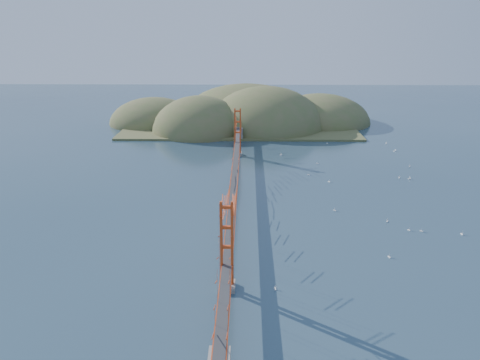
{
  "coord_description": "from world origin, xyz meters",
  "views": [
    {
      "loc": [
        2.46,
        -80.7,
        31.95
      ],
      "look_at": [
        1.09,
        0.0,
        3.99
      ],
      "focal_mm": 35.0,
      "sensor_mm": 36.0,
      "label": 1
    }
  ],
  "objects_px": {
    "bridge": "(234,164)",
    "sailboat_0": "(389,256)",
    "sailboat_2": "(422,231)",
    "sailboat_1": "(335,210)"
  },
  "relations": [
    {
      "from": "bridge",
      "to": "sailboat_1",
      "type": "bearing_deg",
      "value": -15.34
    },
    {
      "from": "bridge",
      "to": "sailboat_2",
      "type": "xyz_separation_m",
      "value": [
        30.08,
        -13.14,
        -6.86
      ]
    },
    {
      "from": "bridge",
      "to": "sailboat_2",
      "type": "height_order",
      "value": "bridge"
    },
    {
      "from": "sailboat_2",
      "to": "sailboat_1",
      "type": "relative_size",
      "value": 1.0
    },
    {
      "from": "bridge",
      "to": "sailboat_0",
      "type": "height_order",
      "value": "bridge"
    },
    {
      "from": "sailboat_2",
      "to": "sailboat_0",
      "type": "distance_m",
      "value": 11.41
    },
    {
      "from": "sailboat_0",
      "to": "bridge",
      "type": "bearing_deg",
      "value": 136.08
    },
    {
      "from": "sailboat_1",
      "to": "sailboat_0",
      "type": "xyz_separation_m",
      "value": [
        4.77,
        -16.85,
        -0.0
      ]
    },
    {
      "from": "bridge",
      "to": "sailboat_0",
      "type": "bearing_deg",
      "value": -43.92
    },
    {
      "from": "sailboat_1",
      "to": "sailboat_0",
      "type": "bearing_deg",
      "value": -74.18
    }
  ]
}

